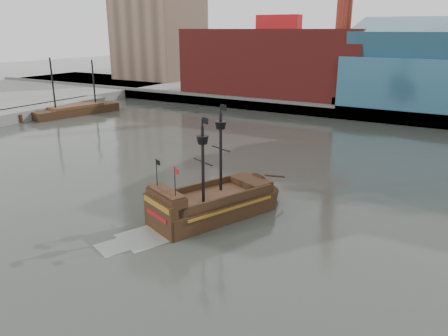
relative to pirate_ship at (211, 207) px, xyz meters
The scene contains 6 objects.
ground 9.41m from the pirate_ship, 84.52° to the right, with size 400.00×400.00×0.00m, color #2B2E28.
promenade_far 82.69m from the pirate_ship, 89.38° to the left, with size 220.00×60.00×2.00m, color slate.
seawall 53.19m from the pirate_ship, 89.04° to the left, with size 220.00×1.00×2.60m, color #4C4C49.
pier 60.74m from the pirate_ship, 160.09° to the left, with size 6.00×40.00×2.00m, color slate.
pirate_ship is the anchor object (origin of this frame).
docked_vessel 59.31m from the pirate_ship, 149.89° to the left, with size 7.60×18.55×12.31m.
Camera 1 is at (19.28, -22.80, 16.96)m, focal length 35.00 mm.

